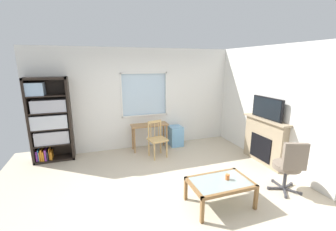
% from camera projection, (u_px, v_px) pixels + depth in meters
% --- Properties ---
extents(ground, '(6.31, 5.67, 0.02)m').
position_uv_depth(ground, '(164.00, 189.00, 4.13)').
color(ground, beige).
extents(wall_back_with_window, '(5.31, 0.15, 2.68)m').
position_uv_depth(wall_back_with_window, '(136.00, 99.00, 5.95)').
color(wall_back_with_window, silver).
rests_on(wall_back_with_window, ground).
extents(wall_right, '(0.12, 4.87, 2.68)m').
position_uv_depth(wall_right, '(285.00, 109.00, 4.67)').
color(wall_right, silver).
rests_on(wall_right, ground).
extents(bookshelf, '(0.90, 0.38, 1.98)m').
position_uv_depth(bookshelf, '(49.00, 120.00, 5.14)').
color(bookshelf, black).
rests_on(bookshelf, ground).
extents(desk_under_window, '(0.98, 0.38, 0.70)m').
position_uv_depth(desk_under_window, '(150.00, 129.00, 5.89)').
color(desk_under_window, '#A37547').
rests_on(desk_under_window, ground).
extents(wooden_chair, '(0.49, 0.47, 0.90)m').
position_uv_depth(wooden_chair, '(157.00, 139.00, 5.46)').
color(wooden_chair, tan).
rests_on(wooden_chair, ground).
extents(plastic_drawer_unit, '(0.35, 0.40, 0.55)m').
position_uv_depth(plastic_drawer_unit, '(176.00, 136.00, 6.25)').
color(plastic_drawer_unit, '#72ADDB').
rests_on(plastic_drawer_unit, ground).
extents(fireplace, '(0.26, 1.25, 1.07)m').
position_uv_depth(fireplace, '(264.00, 141.00, 5.11)').
color(fireplace, tan).
rests_on(fireplace, ground).
extents(tv, '(0.06, 0.87, 0.49)m').
position_uv_depth(tv, '(267.00, 108.00, 4.92)').
color(tv, black).
rests_on(tv, fireplace).
extents(office_chair, '(0.58, 0.62, 1.00)m').
position_uv_depth(office_chair, '(290.00, 164.00, 3.89)').
color(office_chair, '#7A6B5B').
rests_on(office_chair, ground).
extents(coffee_table, '(1.01, 0.65, 0.42)m').
position_uv_depth(coffee_table, '(220.00, 184.00, 3.60)').
color(coffee_table, '#8C9E99').
rests_on(coffee_table, ground).
extents(sippy_cup, '(0.07, 0.07, 0.09)m').
position_uv_depth(sippy_cup, '(227.00, 177.00, 3.63)').
color(sippy_cup, orange).
rests_on(sippy_cup, coffee_table).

